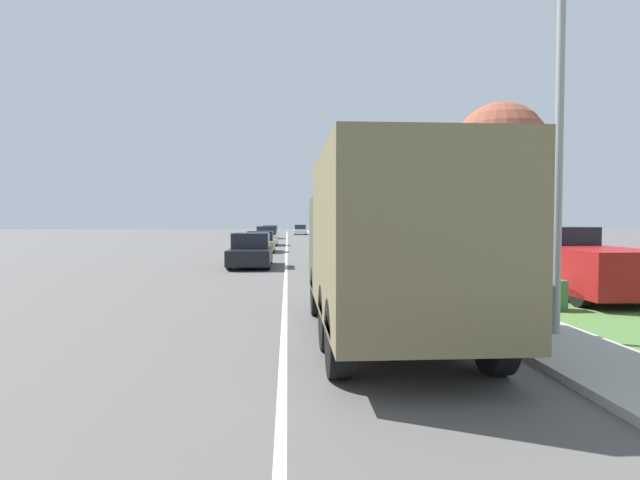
{
  "coord_description": "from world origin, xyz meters",
  "views": [
    {
      "loc": [
        0.07,
        4.03,
        2.1
      ],
      "look_at": [
        0.72,
        14.05,
        1.7
      ],
      "focal_mm": 28.0,
      "sensor_mm": 36.0,
      "label": 1
    }
  ],
  "objects_px": {
    "car_second_ahead": "(261,242)",
    "car_farthest_ahead": "(300,230)",
    "car_fourth_ahead": "(270,233)",
    "pickup_truck": "(573,263)",
    "military_truck": "(388,242)",
    "car_nearest_ahead": "(251,252)",
    "car_third_ahead": "(267,237)",
    "lamp_post": "(550,69)"
  },
  "relations": [
    {
      "from": "military_truck",
      "to": "car_third_ahead",
      "type": "distance_m",
      "value": 33.95
    },
    {
      "from": "car_second_ahead",
      "to": "pickup_truck",
      "type": "distance_m",
      "value": 22.21
    },
    {
      "from": "car_farthest_ahead",
      "to": "lamp_post",
      "type": "bearing_deg",
      "value": -87.72
    },
    {
      "from": "car_nearest_ahead",
      "to": "car_farthest_ahead",
      "type": "relative_size",
      "value": 0.92
    },
    {
      "from": "military_truck",
      "to": "car_second_ahead",
      "type": "bearing_deg",
      "value": 98.12
    },
    {
      "from": "car_nearest_ahead",
      "to": "pickup_truck",
      "type": "relative_size",
      "value": 0.87
    },
    {
      "from": "car_third_ahead",
      "to": "car_farthest_ahead",
      "type": "xyz_separation_m",
      "value": [
        3.63,
        31.71,
        -0.05
      ]
    },
    {
      "from": "car_nearest_ahead",
      "to": "car_second_ahead",
      "type": "height_order",
      "value": "car_nearest_ahead"
    },
    {
      "from": "car_fourth_ahead",
      "to": "pickup_truck",
      "type": "distance_m",
      "value": 45.55
    },
    {
      "from": "car_nearest_ahead",
      "to": "car_farthest_ahead",
      "type": "height_order",
      "value": "car_nearest_ahead"
    },
    {
      "from": "pickup_truck",
      "to": "car_farthest_ahead",
      "type": "bearing_deg",
      "value": 95.71
    },
    {
      "from": "military_truck",
      "to": "car_nearest_ahead",
      "type": "distance_m",
      "value": 14.57
    },
    {
      "from": "car_fourth_ahead",
      "to": "lamp_post",
      "type": "height_order",
      "value": "lamp_post"
    },
    {
      "from": "military_truck",
      "to": "pickup_truck",
      "type": "bearing_deg",
      "value": 37.95
    },
    {
      "from": "car_farthest_ahead",
      "to": "lamp_post",
      "type": "relative_size",
      "value": 0.62
    },
    {
      "from": "military_truck",
      "to": "car_fourth_ahead",
      "type": "xyz_separation_m",
      "value": [
        -3.73,
        49.28,
        -1.04
      ]
    },
    {
      "from": "car_second_ahead",
      "to": "car_fourth_ahead",
      "type": "relative_size",
      "value": 0.97
    },
    {
      "from": "car_second_ahead",
      "to": "car_third_ahead",
      "type": "xyz_separation_m",
      "value": [
        0.04,
        8.96,
        0.09
      ]
    },
    {
      "from": "car_fourth_ahead",
      "to": "car_farthest_ahead",
      "type": "relative_size",
      "value": 0.85
    },
    {
      "from": "military_truck",
      "to": "car_fourth_ahead",
      "type": "height_order",
      "value": "military_truck"
    },
    {
      "from": "car_farthest_ahead",
      "to": "pickup_truck",
      "type": "height_order",
      "value": "pickup_truck"
    },
    {
      "from": "car_nearest_ahead",
      "to": "car_fourth_ahead",
      "type": "relative_size",
      "value": 1.08
    },
    {
      "from": "military_truck",
      "to": "lamp_post",
      "type": "relative_size",
      "value": 0.86
    },
    {
      "from": "car_nearest_ahead",
      "to": "pickup_truck",
      "type": "xyz_separation_m",
      "value": [
        9.59,
        -9.3,
        0.23
      ]
    },
    {
      "from": "military_truck",
      "to": "car_nearest_ahead",
      "type": "xyz_separation_m",
      "value": [
        -3.39,
        14.13,
        -1.04
      ]
    },
    {
      "from": "military_truck",
      "to": "car_farthest_ahead",
      "type": "relative_size",
      "value": 1.39
    },
    {
      "from": "car_second_ahead",
      "to": "lamp_post",
      "type": "height_order",
      "value": "lamp_post"
    },
    {
      "from": "car_third_ahead",
      "to": "car_second_ahead",
      "type": "bearing_deg",
      "value": -90.23
    },
    {
      "from": "car_farthest_ahead",
      "to": "car_nearest_ahead",
      "type": "bearing_deg",
      "value": -93.93
    },
    {
      "from": "car_second_ahead",
      "to": "car_fourth_ahead",
      "type": "height_order",
      "value": "car_fourth_ahead"
    },
    {
      "from": "military_truck",
      "to": "car_second_ahead",
      "type": "relative_size",
      "value": 1.69
    },
    {
      "from": "car_nearest_ahead",
      "to": "lamp_post",
      "type": "height_order",
      "value": "lamp_post"
    },
    {
      "from": "car_nearest_ahead",
      "to": "pickup_truck",
      "type": "bearing_deg",
      "value": -44.11
    },
    {
      "from": "car_nearest_ahead",
      "to": "lamp_post",
      "type": "relative_size",
      "value": 0.57
    },
    {
      "from": "car_nearest_ahead",
      "to": "lamp_post",
      "type": "distance_m",
      "value": 16.07
    },
    {
      "from": "car_second_ahead",
      "to": "car_farthest_ahead",
      "type": "distance_m",
      "value": 40.84
    },
    {
      "from": "lamp_post",
      "to": "car_farthest_ahead",
      "type": "bearing_deg",
      "value": 92.28
    },
    {
      "from": "car_fourth_ahead",
      "to": "car_farthest_ahead",
      "type": "bearing_deg",
      "value": 76.57
    },
    {
      "from": "car_fourth_ahead",
      "to": "car_farthest_ahead",
      "type": "xyz_separation_m",
      "value": [
        3.86,
        16.18,
        -0.02
      ]
    },
    {
      "from": "car_second_ahead",
      "to": "car_farthest_ahead",
      "type": "xyz_separation_m",
      "value": [
        3.67,
        40.67,
        0.03
      ]
    },
    {
      "from": "military_truck",
      "to": "car_third_ahead",
      "type": "xyz_separation_m",
      "value": [
        -3.5,
        33.75,
        -1.01
      ]
    },
    {
      "from": "car_fourth_ahead",
      "to": "car_nearest_ahead",
      "type": "bearing_deg",
      "value": -89.45
    }
  ]
}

